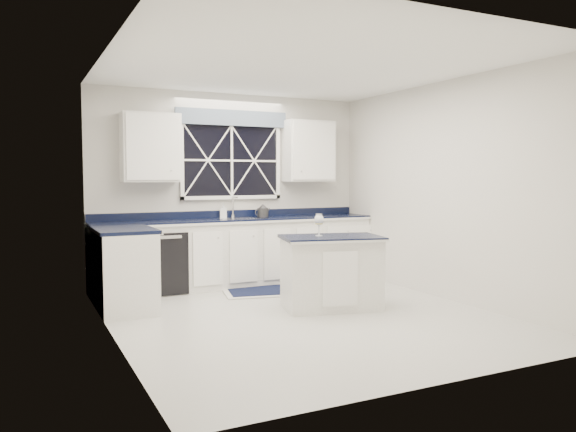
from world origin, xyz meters
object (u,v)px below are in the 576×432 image
faucet (233,206)px  island (331,272)px  dishwasher (160,261)px  wine_glass (319,221)px  soap_bottle (223,210)px  kettle (263,211)px

faucet → island: 2.13m
dishwasher → wine_glass: wine_glass is taller
soap_bottle → dishwasher: bearing=-168.1°
island → soap_bottle: 2.16m
dishwasher → island: bearing=-48.6°
soap_bottle → wine_glass: bearing=-75.4°
kettle → wine_glass: (-0.06, -1.76, -0.01)m
dishwasher → island: 2.36m
faucet → wine_glass: (0.34, -1.89, -0.08)m
dishwasher → faucet: size_ratio=2.72×
faucet → soap_bottle: (-0.15, 0.01, -0.05)m
faucet → wine_glass: bearing=-79.8°
kettle → wine_glass: kettle is taller
wine_glass → soap_bottle: 1.95m
kettle → island: bearing=-101.6°
dishwasher → faucet: faucet is taller
dishwasher → faucet: bearing=10.0°
dishwasher → island: size_ratio=0.66×
faucet → island: bearing=-76.8°
island → soap_bottle: (-0.61, 1.97, 0.62)m
island → wine_glass: wine_glass is taller
dishwasher → kettle: (1.50, 0.07, 0.62)m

